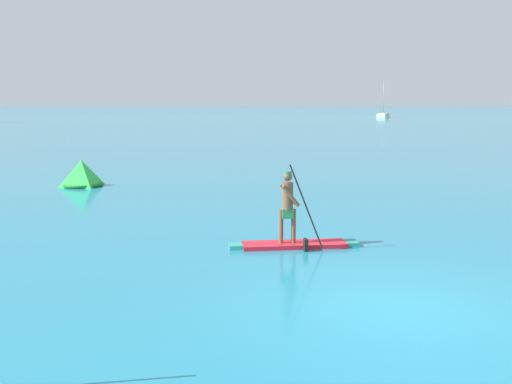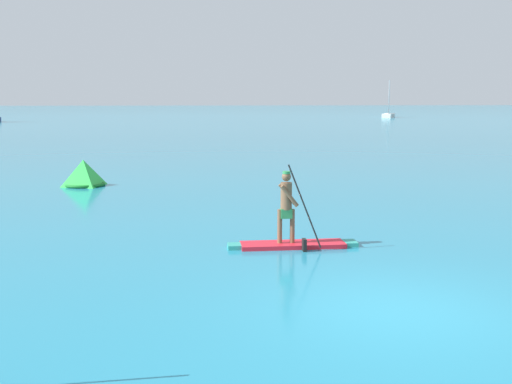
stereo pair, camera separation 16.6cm
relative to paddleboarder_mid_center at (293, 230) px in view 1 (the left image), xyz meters
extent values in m
plane|color=teal|center=(1.20, -4.39, -0.39)|extent=(440.00, 440.00, 0.00)
cube|color=red|center=(0.04, 0.01, -0.34)|extent=(2.44, 0.75, 0.10)
cube|color=teal|center=(1.39, 0.07, -0.34)|extent=(0.32, 0.47, 0.10)
cube|color=teal|center=(-1.32, -0.04, -0.34)|extent=(0.32, 0.40, 0.10)
cylinder|color=brown|center=(0.02, 0.01, 0.10)|extent=(0.11, 0.11, 0.79)
cylinder|color=brown|center=(-0.27, 0.00, 0.10)|extent=(0.11, 0.11, 0.79)
cube|color=#338C4C|center=(-0.12, 0.01, 0.40)|extent=(0.27, 0.23, 0.22)
cylinder|color=brown|center=(-0.12, 0.01, 0.80)|extent=(0.26, 0.26, 0.62)
sphere|color=brown|center=(-0.12, 0.01, 1.25)|extent=(0.21, 0.21, 0.21)
cylinder|color=#338C4C|center=(-0.12, 0.01, 1.34)|extent=(0.18, 0.18, 0.06)
cylinder|color=brown|center=(-0.08, 0.16, 0.82)|extent=(0.43, 0.11, 0.51)
cylinder|color=brown|center=(-0.07, -0.14, 0.82)|extent=(0.43, 0.11, 0.51)
cylinder|color=black|center=(0.24, -0.40, 0.62)|extent=(0.78, 0.07, 1.91)
cube|color=black|center=(0.24, -0.40, -0.28)|extent=(0.09, 0.20, 0.32)
pyramid|color=green|center=(-6.77, 10.44, 0.11)|extent=(1.84, 1.84, 1.02)
torus|color=#167226|center=(-6.77, 10.44, -0.33)|extent=(1.60, 1.60, 0.12)
cube|color=white|center=(26.75, 85.37, -0.08)|extent=(3.35, 5.18, 0.63)
cylinder|color=#B2B2B7|center=(26.75, 85.37, 2.87)|extent=(0.12, 0.12, 5.26)
pyramid|color=white|center=(26.75, 85.37, 2.38)|extent=(0.80, 2.18, 4.08)
camera|label=1|loc=(-1.99, -13.94, 3.06)|focal=43.76mm
camera|label=2|loc=(-1.82, -13.95, 3.06)|focal=43.76mm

